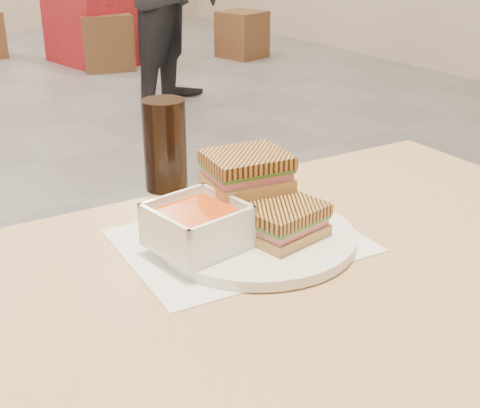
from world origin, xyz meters
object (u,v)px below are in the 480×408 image
bg_table_1 (104,21)px  bg_chair_1l (106,41)px  bg_chair_1r (242,34)px  cola_glass (165,145)px  soup_bowl (197,228)px  panini_lower (283,221)px  plate (256,237)px  main_table (262,354)px

bg_table_1 → bg_chair_1l: size_ratio=1.82×
bg_chair_1r → bg_table_1: bearing=154.5°
bg_chair_1l → bg_chair_1r: bg_chair_1l is taller
cola_glass → bg_table_1: bearing=68.6°
bg_table_1 → bg_chair_1l: 0.36m
soup_bowl → panini_lower: 0.13m
soup_bowl → cola_glass: bearing=71.5°
soup_bowl → cola_glass: cola_glass is taller
panini_lower → cola_glass: (-0.03, 0.30, 0.04)m
soup_bowl → plate: bearing=-6.9°
soup_bowl → bg_table_1: 5.31m
bg_chair_1l → bg_chair_1r: (1.23, -0.21, -0.02)m
bg_chair_1l → cola_glass: bearing=-111.4°
panini_lower → main_table: bearing=-140.8°
main_table → bg_table_1: bearing=69.5°
main_table → soup_bowl: soup_bowl is taller
cola_glass → bg_table_1: size_ratio=0.18×
soup_bowl → cola_glass: (0.09, 0.25, 0.04)m
main_table → soup_bowl: size_ratio=9.31×
soup_bowl → panini_lower: (0.12, -0.04, -0.00)m
main_table → plate: size_ratio=4.24×
plate → cola_glass: 0.28m
bg_table_1 → bg_chair_1r: bearing=-25.5°
main_table → bg_table_1: (1.89, 5.04, -0.29)m
panini_lower → bg_table_1: panini_lower is taller
bg_chair_1r → main_table: bearing=-123.6°
soup_bowl → bg_table_1: (1.92, 4.93, -0.45)m
soup_bowl → bg_chair_1l: (1.80, 4.62, -0.57)m
bg_chair_1r → soup_bowl: bearing=-124.5°
plate → soup_bowl: 0.10m
panini_lower → bg_chair_1l: (1.68, 4.66, -0.56)m
main_table → soup_bowl: bearing=107.2°
plate → soup_bowl: soup_bowl is taller
plate → bg_chair_1l: bearing=69.8°
cola_glass → bg_chair_1r: cola_glass is taller
main_table → cola_glass: size_ratio=7.71×
panini_lower → bg_chair_1l: 4.99m
soup_bowl → panini_lower: soup_bowl is taller
soup_bowl → bg_table_1: bearing=68.7°
soup_bowl → cola_glass: 0.27m
main_table → bg_table_1: 5.39m
plate → bg_table_1: plate is taller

